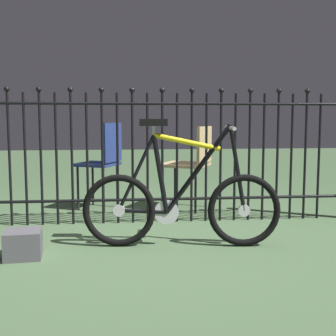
% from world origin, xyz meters
% --- Properties ---
extents(ground_plane, '(20.00, 20.00, 0.00)m').
position_xyz_m(ground_plane, '(0.00, 0.00, 0.00)').
color(ground_plane, '#455F3E').
extents(iron_fence, '(3.63, 0.07, 1.27)m').
position_xyz_m(iron_fence, '(-0.06, 0.75, 0.64)').
color(iron_fence, black).
rests_on(iron_fence, ground).
extents(bicycle, '(1.44, 0.40, 0.93)m').
position_xyz_m(bicycle, '(0.14, -0.04, 0.32)').
color(bicycle, black).
rests_on(bicycle, ground).
extents(chair_tan, '(0.59, 0.59, 0.85)m').
position_xyz_m(chair_tan, '(0.43, 1.28, 0.52)').
color(chair_tan, black).
rests_on(chair_tan, ground).
extents(chair_navy, '(0.50, 0.49, 0.89)m').
position_xyz_m(chair_navy, '(-0.46, 1.37, 0.54)').
color(chair_navy, black).
rests_on(chair_navy, ground).
extents(display_crate, '(0.26, 0.26, 0.19)m').
position_xyz_m(display_crate, '(-0.95, -0.20, 0.09)').
color(display_crate, '#4C4C51').
rests_on(display_crate, ground).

